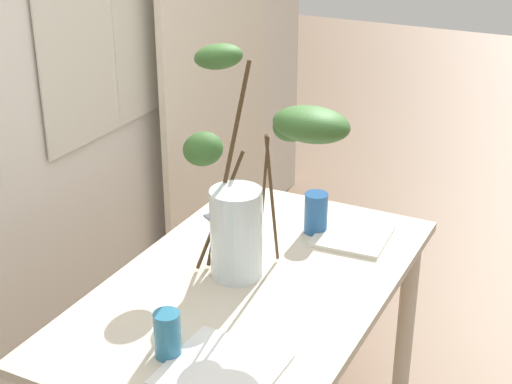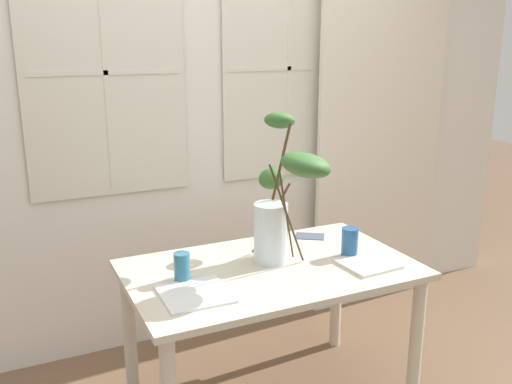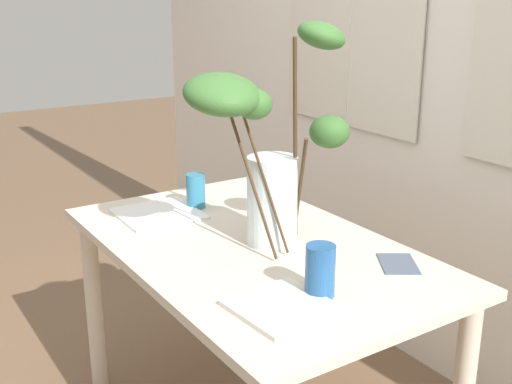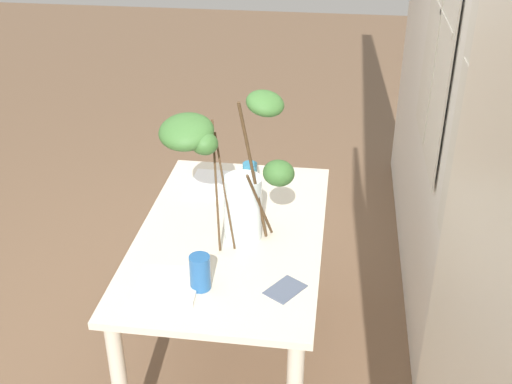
# 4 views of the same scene
# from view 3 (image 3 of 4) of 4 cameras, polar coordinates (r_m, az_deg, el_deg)

# --- Properties ---
(back_wall_with_windows) EXTENTS (4.52, 0.14, 2.86)m
(back_wall_with_windows) POSITION_cam_3_polar(r_m,az_deg,el_deg) (2.49, 18.04, 15.29)
(back_wall_with_windows) COLOR silver
(back_wall_with_windows) RESTS_ON ground
(dining_table) EXTENTS (1.31, 0.79, 0.73)m
(dining_table) POSITION_cam_3_polar(r_m,az_deg,el_deg) (2.08, -0.37, -7.39)
(dining_table) COLOR beige
(dining_table) RESTS_ON ground
(vase_with_branches) EXTENTS (0.28, 0.58, 0.70)m
(vase_with_branches) POSITION_cam_3_polar(r_m,az_deg,el_deg) (1.90, 1.11, 3.47)
(vase_with_branches) COLOR silver
(vase_with_branches) RESTS_ON dining_table
(drinking_glass_blue_left) EXTENTS (0.07, 0.07, 0.13)m
(drinking_glass_blue_left) POSITION_cam_3_polar(r_m,az_deg,el_deg) (2.36, -5.39, 0.10)
(drinking_glass_blue_left) COLOR teal
(drinking_glass_blue_left) RESTS_ON dining_table
(drinking_glass_blue_right) EXTENTS (0.08, 0.08, 0.14)m
(drinking_glass_blue_right) POSITION_cam_3_polar(r_m,az_deg,el_deg) (1.68, 5.74, -6.99)
(drinking_glass_blue_right) COLOR #235693
(drinking_glass_blue_right) RESTS_ON dining_table
(plate_square_left) EXTENTS (0.28, 0.28, 0.01)m
(plate_square_left) POSITION_cam_3_polar(r_m,az_deg,el_deg) (2.31, -8.68, -1.93)
(plate_square_left) COLOR white
(plate_square_left) RESTS_ON dining_table
(plate_square_right) EXTENTS (0.25, 0.25, 0.01)m
(plate_square_right) POSITION_cam_3_polar(r_m,az_deg,el_deg) (1.63, 2.37, -10.20)
(plate_square_right) COLOR silver
(plate_square_right) RESTS_ON dining_table
(napkin_folded) EXTENTS (0.18, 0.17, 0.00)m
(napkin_folded) POSITION_cam_3_polar(r_m,az_deg,el_deg) (1.93, 12.55, -6.26)
(napkin_folded) COLOR #4C566B
(napkin_folded) RESTS_ON dining_table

